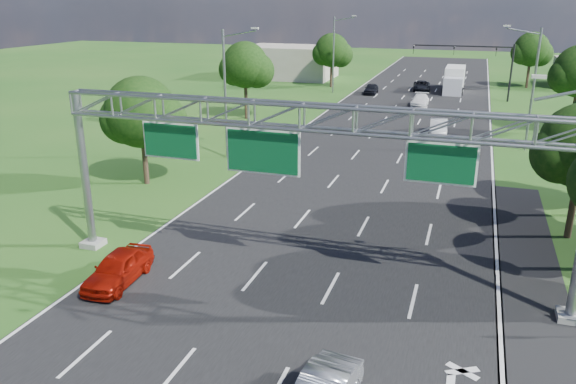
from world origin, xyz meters
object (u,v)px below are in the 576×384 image
at_px(traffic_signal, 482,58).
at_px(box_truck, 454,80).
at_px(red_coupe, 118,268).
at_px(sign_gantry, 304,131).

height_order(traffic_signal, box_truck, traffic_signal).
bearing_deg(box_truck, red_coupe, -100.39).
height_order(sign_gantry, box_truck, sign_gantry).
height_order(sign_gantry, red_coupe, sign_gantry).
relative_size(red_coupe, box_truck, 0.48).
xyz_separation_m(red_coupe, box_truck, (11.55, 62.30, 0.86)).
bearing_deg(sign_gantry, red_coupe, -158.88).
bearing_deg(traffic_signal, red_coupe, -104.87).
bearing_deg(box_truck, traffic_signal, -62.18).
xyz_separation_m(sign_gantry, traffic_signal, (7.15, 53.00, -1.72)).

